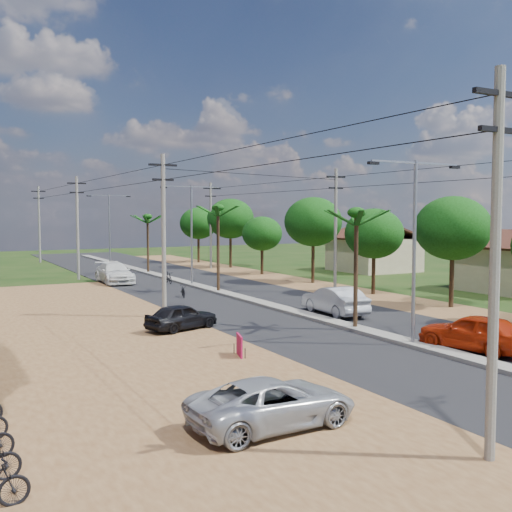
# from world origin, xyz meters

# --- Properties ---
(ground) EXTENTS (160.00, 160.00, 0.00)m
(ground) POSITION_xyz_m (0.00, 0.00, 0.00)
(ground) COLOR black
(ground) RESTS_ON ground
(road) EXTENTS (12.00, 110.00, 0.04)m
(road) POSITION_xyz_m (0.00, 15.00, 0.02)
(road) COLOR black
(road) RESTS_ON ground
(median) EXTENTS (1.00, 90.00, 0.18)m
(median) POSITION_xyz_m (0.00, 18.00, 0.09)
(median) COLOR #605E56
(median) RESTS_ON ground
(dirt_lot_west) EXTENTS (18.00, 46.00, 0.04)m
(dirt_lot_west) POSITION_xyz_m (-15.00, 8.00, 0.02)
(dirt_lot_west) COLOR brown
(dirt_lot_west) RESTS_ON ground
(dirt_shoulder_east) EXTENTS (5.00, 90.00, 0.03)m
(dirt_shoulder_east) POSITION_xyz_m (8.50, 15.00, 0.01)
(dirt_shoulder_east) COLOR brown
(dirt_shoulder_east) RESTS_ON ground
(house_east_far) EXTENTS (7.60, 7.50, 4.60)m
(house_east_far) POSITION_xyz_m (21.00, 28.00, 2.39)
(house_east_far) COLOR tan
(house_east_far) RESTS_ON ground
(tree_east_c) EXTENTS (4.60, 4.60, 6.83)m
(tree_east_c) POSITION_xyz_m (9.70, 7.00, 4.86)
(tree_east_c) COLOR black
(tree_east_c) RESTS_ON ground
(tree_east_d) EXTENTS (4.20, 4.20, 6.13)m
(tree_east_d) POSITION_xyz_m (9.40, 14.00, 4.34)
(tree_east_d) COLOR black
(tree_east_d) RESTS_ON ground
(tree_east_e) EXTENTS (4.80, 4.80, 7.14)m
(tree_east_e) POSITION_xyz_m (9.60, 22.00, 5.09)
(tree_east_e) COLOR black
(tree_east_e) RESTS_ON ground
(tree_east_f) EXTENTS (3.80, 3.80, 5.52)m
(tree_east_f) POSITION_xyz_m (9.20, 30.00, 3.89)
(tree_east_f) COLOR black
(tree_east_f) RESTS_ON ground
(tree_east_g) EXTENTS (5.00, 5.00, 7.38)m
(tree_east_g) POSITION_xyz_m (9.80, 38.00, 5.24)
(tree_east_g) COLOR black
(tree_east_g) RESTS_ON ground
(tree_east_h) EXTENTS (4.40, 4.40, 6.52)m
(tree_east_h) POSITION_xyz_m (9.50, 46.00, 4.64)
(tree_east_h) COLOR black
(tree_east_h) RESTS_ON ground
(palm_median_near) EXTENTS (2.00, 2.00, 6.15)m
(palm_median_near) POSITION_xyz_m (0.00, 4.00, 5.54)
(palm_median_near) COLOR black
(palm_median_near) RESTS_ON ground
(palm_median_mid) EXTENTS (2.00, 2.00, 6.55)m
(palm_median_mid) POSITION_xyz_m (0.00, 20.00, 5.90)
(palm_median_mid) COLOR black
(palm_median_mid) RESTS_ON ground
(palm_median_far) EXTENTS (2.00, 2.00, 5.85)m
(palm_median_far) POSITION_xyz_m (0.00, 36.00, 5.26)
(palm_median_far) COLOR black
(palm_median_far) RESTS_ON ground
(streetlight_near) EXTENTS (5.10, 0.18, 8.00)m
(streetlight_near) POSITION_xyz_m (0.00, 0.00, 4.79)
(streetlight_near) COLOR gray
(streetlight_near) RESTS_ON ground
(streetlight_mid) EXTENTS (5.10, 0.18, 8.00)m
(streetlight_mid) POSITION_xyz_m (0.00, 25.00, 4.79)
(streetlight_mid) COLOR gray
(streetlight_mid) RESTS_ON ground
(streetlight_far) EXTENTS (5.10, 0.18, 8.00)m
(streetlight_far) POSITION_xyz_m (0.00, 50.00, 4.79)
(streetlight_far) COLOR gray
(streetlight_far) RESTS_ON ground
(utility_pole_w_a) EXTENTS (1.60, 0.24, 9.00)m
(utility_pole_w_a) POSITION_xyz_m (-7.00, -10.00, 4.76)
(utility_pole_w_a) COLOR #605E56
(utility_pole_w_a) RESTS_ON ground
(utility_pole_w_b) EXTENTS (1.60, 0.24, 9.00)m
(utility_pole_w_b) POSITION_xyz_m (-7.00, 12.00, 4.76)
(utility_pole_w_b) COLOR #605E56
(utility_pole_w_b) RESTS_ON ground
(utility_pole_w_c) EXTENTS (1.60, 0.24, 9.00)m
(utility_pole_w_c) POSITION_xyz_m (-7.00, 34.00, 4.76)
(utility_pole_w_c) COLOR #605E56
(utility_pole_w_c) RESTS_ON ground
(utility_pole_w_d) EXTENTS (1.60, 0.24, 9.00)m
(utility_pole_w_d) POSITION_xyz_m (-7.00, 55.00, 4.76)
(utility_pole_w_d) COLOR #605E56
(utility_pole_w_d) RESTS_ON ground
(utility_pole_e_b) EXTENTS (1.60, 0.24, 9.00)m
(utility_pole_e_b) POSITION_xyz_m (7.50, 16.00, 4.76)
(utility_pole_e_b) COLOR #605E56
(utility_pole_e_b) RESTS_ON ground
(utility_pole_e_c) EXTENTS (1.60, 0.24, 9.00)m
(utility_pole_e_c) POSITION_xyz_m (7.50, 38.00, 4.76)
(utility_pole_e_c) COLOR #605E56
(utility_pole_e_c) RESTS_ON ground
(car_red_near) EXTENTS (2.82, 4.90, 1.57)m
(car_red_near) POSITION_xyz_m (1.50, -2.03, 0.79)
(car_red_near) COLOR #9F2108
(car_red_near) RESTS_ON ground
(car_silver_mid) EXTENTS (2.02, 4.93, 1.59)m
(car_silver_mid) POSITION_xyz_m (1.79, 8.18, 0.80)
(car_silver_mid) COLOR #A4A7AC
(car_silver_mid) RESTS_ON ground
(car_white_far) EXTENTS (2.42, 5.75, 1.66)m
(car_white_far) POSITION_xyz_m (-5.00, 29.61, 0.83)
(car_white_far) COLOR silver
(car_white_far) RESTS_ON ground
(car_parked_silver) EXTENTS (4.77, 2.35, 1.30)m
(car_parked_silver) POSITION_xyz_m (-10.33, -5.72, 0.65)
(car_parked_silver) COLOR #A4A7AC
(car_parked_silver) RESTS_ON ground
(car_parked_dark) EXTENTS (4.04, 2.55, 1.28)m
(car_parked_dark) POSITION_xyz_m (-7.50, 8.14, 0.64)
(car_parked_dark) COLOR black
(car_parked_dark) RESTS_ON ground
(moto_rider_west_a) EXTENTS (0.98, 1.72, 0.86)m
(moto_rider_west_a) POSITION_xyz_m (-3.14, 18.94, 0.43)
(moto_rider_west_a) COLOR black
(moto_rider_west_a) RESTS_ON ground
(moto_rider_west_b) EXTENTS (0.55, 1.63, 0.97)m
(moto_rider_west_b) POSITION_xyz_m (-1.20, 27.11, 0.48)
(moto_rider_west_b) COLOR black
(moto_rider_west_b) RESTS_ON ground
(roadside_sign) EXTENTS (0.38, 1.05, 0.89)m
(roadside_sign) POSITION_xyz_m (-7.49, 1.84, 0.44)
(roadside_sign) COLOR #9E0E3E
(roadside_sign) RESTS_ON ground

